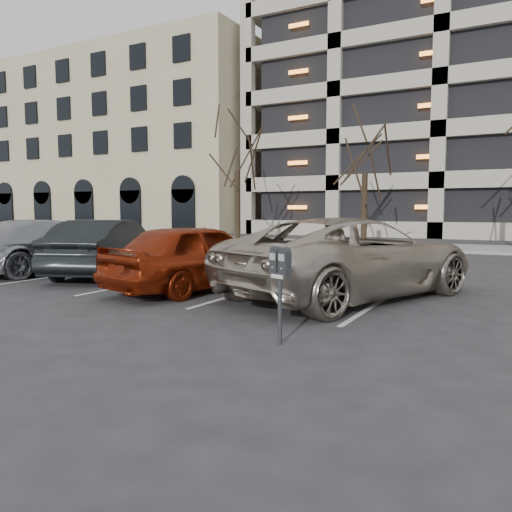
# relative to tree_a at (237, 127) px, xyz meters

# --- Properties ---
(ground) EXTENTS (140.00, 140.00, 0.00)m
(ground) POSITION_rel_tree_a_xyz_m (10.00, -16.00, -6.15)
(ground) COLOR #28282B
(ground) RESTS_ON ground
(sidewalk) EXTENTS (80.00, 4.00, 0.12)m
(sidewalk) POSITION_rel_tree_a_xyz_m (10.00, 0.00, -6.09)
(sidewalk) COLOR gray
(sidewalk) RESTS_ON ground
(stall_lines) EXTENTS (16.90, 5.20, 0.00)m
(stall_lines) POSITION_rel_tree_a_xyz_m (8.60, -13.70, -6.14)
(stall_lines) COLOR silver
(stall_lines) RESTS_ON ground
(office_building) EXTENTS (26.00, 16.20, 15.00)m
(office_building) POSITION_rel_tree_a_xyz_m (-18.00, 13.92, 1.34)
(office_building) COLOR tan
(office_building) RESTS_ON ground
(tree_a) EXTENTS (3.74, 3.74, 8.51)m
(tree_a) POSITION_rel_tree_a_xyz_m (0.00, 0.00, 0.00)
(tree_a) COLOR black
(tree_a) RESTS_ON ground
(tree_b) EXTENTS (3.39, 3.39, 7.70)m
(tree_b) POSITION_rel_tree_a_xyz_m (7.00, 0.00, -0.59)
(tree_b) COLOR black
(tree_b) RESTS_ON ground
(parking_meter) EXTENTS (0.34, 0.23, 1.25)m
(parking_meter) POSITION_rel_tree_a_xyz_m (11.03, -17.59, -5.19)
(parking_meter) COLOR black
(parking_meter) RESTS_ON ground
(suv_silver) EXTENTS (4.60, 6.32, 1.60)m
(suv_silver) POSITION_rel_tree_a_xyz_m (10.74, -13.70, -5.35)
(suv_silver) COLOR #BAAE9E
(suv_silver) RESTS_ON ground
(car_red) EXTENTS (2.64, 4.61, 1.48)m
(car_red) POSITION_rel_tree_a_xyz_m (7.53, -14.43, -5.41)
(car_red) COLOR maroon
(car_red) RESTS_ON ground
(car_dark) EXTENTS (3.03, 4.76, 1.48)m
(car_dark) POSITION_rel_tree_a_xyz_m (4.01, -13.57, -5.41)
(car_dark) COLOR black
(car_dark) RESTS_ON ground
(car_silver) EXTENTS (2.72, 5.32, 1.48)m
(car_silver) POSITION_rel_tree_a_xyz_m (2.08, -13.80, -5.41)
(car_silver) COLOR #9FA1A7
(car_silver) RESTS_ON ground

